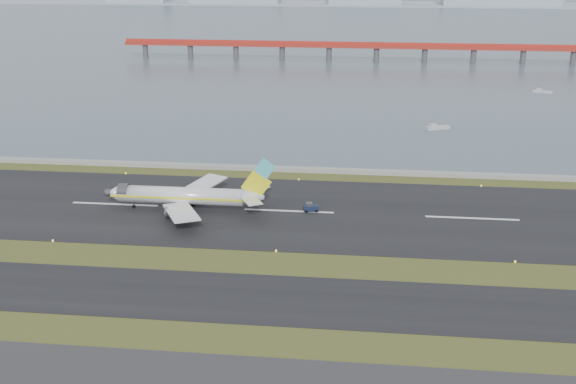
% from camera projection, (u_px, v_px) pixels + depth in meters
% --- Properties ---
extents(ground, '(1000.00, 1000.00, 0.00)m').
position_uv_depth(ground, '(271.00, 268.00, 132.28)').
color(ground, '#334217').
rests_on(ground, ground).
extents(taxiway_strip, '(1000.00, 18.00, 0.10)m').
position_uv_depth(taxiway_strip, '(261.00, 298.00, 120.99)').
color(taxiway_strip, black).
rests_on(taxiway_strip, ground).
extents(runway_strip, '(1000.00, 45.00, 0.10)m').
position_uv_depth(runway_strip, '(289.00, 211.00, 160.45)').
color(runway_strip, black).
rests_on(runway_strip, ground).
extents(seawall, '(1000.00, 2.50, 1.00)m').
position_uv_depth(seawall, '(302.00, 170.00, 188.48)').
color(seawall, gray).
rests_on(seawall, ground).
extents(bay_water, '(1400.00, 800.00, 1.30)m').
position_uv_depth(bay_water, '(350.00, 20.00, 564.45)').
color(bay_water, '#4B5D6B').
rests_on(bay_water, ground).
extents(red_pier, '(260.00, 5.00, 10.20)m').
position_uv_depth(red_pier, '(377.00, 47.00, 362.66)').
color(red_pier, '#B22A1E').
rests_on(red_pier, ground).
extents(airliner, '(38.52, 32.89, 12.80)m').
position_uv_depth(airliner, '(187.00, 196.00, 159.89)').
color(airliner, white).
rests_on(airliner, ground).
extents(pushback_tug, '(3.52, 2.44, 2.07)m').
position_uv_depth(pushback_tug, '(311.00, 207.00, 160.00)').
color(pushback_tug, '#141E38').
rests_on(pushback_tug, ground).
extents(workboat_near, '(8.23, 5.28, 1.91)m').
position_uv_depth(workboat_near, '(437.00, 127.00, 231.29)').
color(workboat_near, '#B3B3B8').
rests_on(workboat_near, ground).
extents(workboat_far, '(7.85, 4.82, 1.82)m').
position_uv_depth(workboat_far, '(542.00, 91.00, 287.83)').
color(workboat_far, '#B3B3B8').
rests_on(workboat_far, ground).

